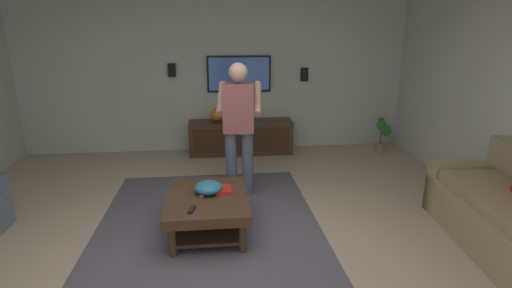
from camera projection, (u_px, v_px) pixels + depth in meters
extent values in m
plane|color=tan|center=(226.00, 262.00, 3.45)|extent=(8.35, 8.35, 0.00)
cube|color=#B2B7AD|center=(216.00, 65.00, 6.41)|extent=(0.10, 6.59, 2.89)
cube|color=#514C56|center=(209.00, 222.00, 4.16)|extent=(2.82, 2.33, 0.01)
cube|color=#93845B|center=(465.00, 187.00, 4.36)|extent=(0.27, 0.85, 0.58)
cube|color=#8B7C4F|center=(509.00, 205.00, 3.48)|extent=(1.56, 0.76, 0.12)
cube|color=#422B1C|center=(207.00, 201.00, 3.87)|extent=(1.00, 0.80, 0.10)
cylinder|color=#422B1C|center=(237.00, 200.00, 4.36)|extent=(0.07, 0.07, 0.30)
cylinder|color=#422B1C|center=(180.00, 203.00, 4.29)|extent=(0.07, 0.07, 0.30)
cylinder|color=#422B1C|center=(243.00, 238.00, 3.56)|extent=(0.07, 0.07, 0.30)
cylinder|color=#422B1C|center=(172.00, 242.00, 3.49)|extent=(0.07, 0.07, 0.30)
cube|color=#382417|center=(208.00, 223.00, 3.94)|extent=(0.88, 0.68, 0.03)
cube|color=#422B1C|center=(241.00, 137.00, 6.46)|extent=(0.44, 1.70, 0.55)
cube|color=#352216|center=(242.00, 141.00, 6.25)|extent=(0.01, 1.56, 0.39)
cube|color=black|center=(239.00, 74.00, 6.40)|extent=(0.05, 1.06, 0.59)
cube|color=#4B75D6|center=(239.00, 74.00, 6.38)|extent=(0.01, 1.00, 0.53)
cylinder|color=#4C5166|center=(247.00, 164.00, 4.74)|extent=(0.14, 0.14, 0.82)
cylinder|color=#4C5166|center=(231.00, 164.00, 4.75)|extent=(0.14, 0.14, 0.82)
cube|color=#8C4C4C|center=(239.00, 108.00, 4.55)|extent=(0.26, 0.39, 0.58)
sphere|color=tan|center=(238.00, 72.00, 4.43)|extent=(0.22, 0.22, 0.22)
cylinder|color=tan|center=(257.00, 98.00, 4.69)|extent=(0.49, 0.15, 0.37)
cylinder|color=tan|center=(221.00, 98.00, 4.70)|extent=(0.49, 0.15, 0.37)
cube|color=white|center=(240.00, 103.00, 4.91)|extent=(0.05, 0.05, 0.16)
cylinder|color=#9E6B4C|center=(380.00, 147.00, 6.61)|extent=(0.16, 0.16, 0.14)
cylinder|color=brown|center=(381.00, 137.00, 6.56)|extent=(0.02, 0.02, 0.23)
sphere|color=#2D6B28|center=(386.00, 130.00, 6.49)|extent=(0.19, 0.19, 0.19)
sphere|color=#2D6B28|center=(381.00, 120.00, 6.54)|extent=(0.11, 0.11, 0.11)
sphere|color=#2D6B28|center=(380.00, 124.00, 6.51)|extent=(0.13, 0.13, 0.13)
sphere|color=#2D6B28|center=(381.00, 125.00, 6.53)|extent=(0.17, 0.17, 0.17)
ellipsoid|color=teal|center=(208.00, 187.00, 3.91)|extent=(0.28, 0.28, 0.13)
cube|color=white|center=(209.00, 188.00, 4.03)|extent=(0.15, 0.10, 0.02)
cube|color=black|center=(192.00, 209.00, 3.54)|extent=(0.16, 0.08, 0.02)
cube|color=slate|center=(203.00, 193.00, 3.90)|extent=(0.16, 0.08, 0.02)
cube|color=red|center=(224.00, 190.00, 3.96)|extent=(0.22, 0.16, 0.04)
sphere|color=orange|center=(217.00, 115.00, 6.35)|extent=(0.22, 0.22, 0.22)
cube|color=black|center=(304.00, 74.00, 6.54)|extent=(0.06, 0.12, 0.22)
cube|color=black|center=(172.00, 70.00, 6.28)|extent=(0.06, 0.12, 0.22)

